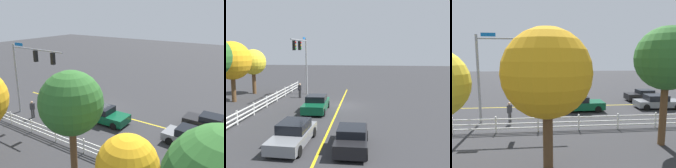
{
  "view_description": "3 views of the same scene",
  "coord_description": "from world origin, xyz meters",
  "views": [
    {
      "loc": [
        -15.12,
        19.1,
        9.99
      ],
      "look_at": [
        -2.11,
        0.01,
        3.11
      ],
      "focal_mm": 40.09,
      "sensor_mm": 36.0,
      "label": 1
    },
    {
      "loc": [
        -24.92,
        -2.54,
        5.77
      ],
      "look_at": [
        -1.3,
        0.04,
        2.39
      ],
      "focal_mm": 40.72,
      "sensor_mm": 36.0,
      "label": 2
    },
    {
      "loc": [
        0.68,
        20.14,
        5.09
      ],
      "look_at": [
        -1.1,
        0.37,
        2.47
      ],
      "focal_mm": 30.7,
      "sensor_mm": 36.0,
      "label": 3
    }
  ],
  "objects": [
    {
      "name": "ground_plane",
      "position": [
        0.0,
        0.0,
        0.0
      ],
      "size": [
        120.0,
        120.0,
        0.0
      ],
      "primitive_type": "plane",
      "color": "#2D2D30"
    },
    {
      "name": "lane_center_stripe",
      "position": [
        -4.0,
        0.0,
        0.0
      ],
      "size": [
        28.0,
        0.16,
        0.01
      ],
      "primitive_type": "cube",
      "color": "gold",
      "rests_on": "ground_plane"
    },
    {
      "name": "signal_assembly",
      "position": [
        3.97,
        4.77,
        4.93
      ],
      "size": [
        6.57,
        0.38,
        7.05
      ],
      "color": "gray",
      "rests_on": "ground_plane"
    },
    {
      "name": "car_0",
      "position": [
        -2.51,
        1.91,
        0.69
      ],
      "size": [
        4.64,
        2.14,
        1.46
      ],
      "rotation": [
        0.0,
        0.0,
        3.17
      ],
      "color": "#0C4C2D",
      "rests_on": "ground_plane"
    },
    {
      "name": "car_1",
      "position": [
        -10.97,
        -1.82,
        0.67
      ],
      "size": [
        4.15,
        1.86,
        1.38
      ],
      "rotation": [
        0.0,
        0.0,
        6.28
      ],
      "color": "black",
      "rests_on": "ground_plane"
    },
    {
      "name": "car_2",
      "position": [
        -10.68,
        1.71,
        0.67
      ],
      "size": [
        4.72,
        2.09,
        1.4
      ],
      "rotation": [
        0.0,
        0.0,
        3.09
      ],
      "color": "slate",
      "rests_on": "ground_plane"
    },
    {
      "name": "pedestrian",
      "position": [
        3.66,
        5.05,
        0.93
      ],
      "size": [
        0.35,
        0.45,
        1.69
      ],
      "rotation": [
        0.0,
        0.0,
        2.89
      ],
      "color": "#3F3F42",
      "rests_on": "ground_plane"
    },
    {
      "name": "white_rail_fence",
      "position": [
        -3.0,
        7.03,
        0.6
      ],
      "size": [
        26.1,
        0.1,
        1.15
      ],
      "color": "white",
      "rests_on": "ground_plane"
    },
    {
      "name": "tree_0",
      "position": [
        0.66,
        11.56,
        4.43
      ],
      "size": [
        4.09,
        4.09,
        6.5
      ],
      "color": "brown",
      "rests_on": "ground_plane"
    },
    {
      "name": "tree_3",
      "position": [
        5.64,
        11.51,
        3.98
      ],
      "size": [
        3.18,
        3.18,
        5.62
      ],
      "color": "brown",
      "rests_on": "ground_plane"
    }
  ]
}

